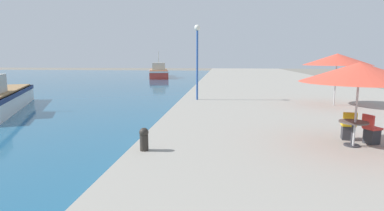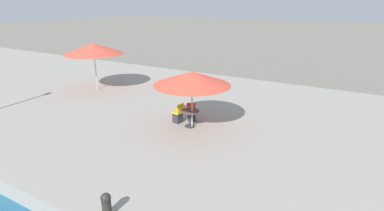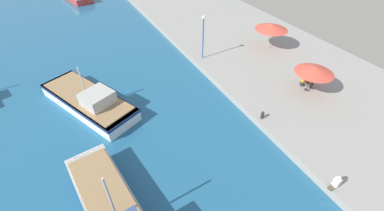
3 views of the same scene
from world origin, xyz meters
The scene contains 6 objects.
cafe_umbrella_pink centered at (6.48, 15.68, 2.79)m, with size 3.25×3.25×2.46m.
cafe_umbrella_white centered at (8.77, 23.81, 3.11)m, with size 3.55×3.55×2.81m.
cafe_table centered at (6.49, 15.79, 1.14)m, with size 0.80×0.80×0.74m.
cafe_chair_left centered at (6.63, 16.50, 0.93)m, with size 0.48×0.50×0.91m.
cafe_chair_right centered at (7.15, 16.08, 0.93)m, with size 0.55×0.54×0.91m.
mooring_bollard centered at (0.47, 14.72, 0.96)m, with size 0.26×0.26×0.65m.
Camera 2 is at (-3.92, 9.71, 5.77)m, focal length 28.00 mm.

